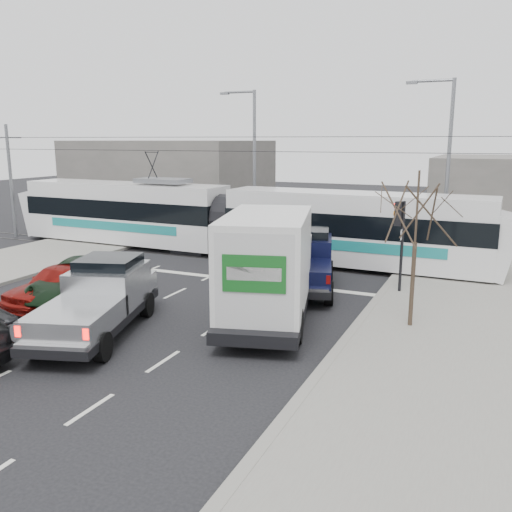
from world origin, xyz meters
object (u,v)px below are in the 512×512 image
at_px(traffic_signal, 400,227).
at_px(tram, 228,219).
at_px(box_truck, 269,268).
at_px(navy_pickup, 306,261).
at_px(street_lamp_far, 252,156).
at_px(red_car, 62,283).
at_px(bare_tree, 417,214).
at_px(street_lamp_near, 445,159).
at_px(silver_pickup, 101,297).
at_px(green_car, 80,280).

height_order(traffic_signal, tram, tram).
xyz_separation_m(box_truck, navy_pickup, (-0.14, 4.32, -0.67)).
height_order(street_lamp_far, red_car, street_lamp_far).
distance_m(tram, box_truck, 10.99).
relative_size(bare_tree, street_lamp_near, 0.56).
bearing_deg(red_car, silver_pickup, -23.46).
bearing_deg(red_car, box_truck, 14.61).
relative_size(traffic_signal, street_lamp_far, 0.40).
relative_size(street_lamp_near, red_car, 1.97).
xyz_separation_m(tram, green_car, (-1.40, -9.84, -1.12)).
distance_m(bare_tree, silver_pickup, 10.36).
relative_size(bare_tree, navy_pickup, 0.83).
distance_m(traffic_signal, navy_pickup, 3.97).
bearing_deg(street_lamp_far, street_lamp_near, -9.87).
relative_size(navy_pickup, green_car, 1.06).
bearing_deg(red_car, bare_tree, 15.56).
relative_size(street_lamp_far, navy_pickup, 1.49).
bearing_deg(box_truck, street_lamp_far, 101.35).
bearing_deg(tram, navy_pickup, -37.11).
relative_size(tram, green_car, 4.66).
distance_m(navy_pickup, red_car, 9.61).
bearing_deg(green_car, street_lamp_far, 67.68).
distance_m(silver_pickup, red_car, 3.84).
relative_size(street_lamp_far, tram, 0.34).
distance_m(traffic_signal, silver_pickup, 11.53).
xyz_separation_m(tram, silver_pickup, (1.65, -12.28, -0.78)).
distance_m(traffic_signal, green_car, 12.57).
distance_m(bare_tree, red_car, 13.04).
distance_m(street_lamp_far, box_truck, 16.52).
height_order(traffic_signal, red_car, traffic_signal).
relative_size(bare_tree, box_truck, 0.63).
relative_size(navy_pickup, red_car, 1.32).
relative_size(street_lamp_near, green_car, 1.59).
xyz_separation_m(silver_pickup, green_car, (-3.05, 2.44, -0.34)).
bearing_deg(silver_pickup, box_truck, 17.82).
xyz_separation_m(silver_pickup, box_truck, (4.52, 3.17, 0.72)).
distance_m(tram, navy_pickup, 7.73).
bearing_deg(traffic_signal, green_car, -152.49).
xyz_separation_m(traffic_signal, green_car, (-11.01, -5.73, -1.95)).
height_order(street_lamp_far, green_car, street_lamp_far).
height_order(street_lamp_far, silver_pickup, street_lamp_far).
xyz_separation_m(street_lamp_near, street_lamp_far, (-11.50, 2.00, 0.00)).
bearing_deg(red_car, street_lamp_far, 92.37).
bearing_deg(green_car, traffic_signal, 6.52).
bearing_deg(silver_pickup, tram, 80.37).
bearing_deg(tram, red_car, -97.99).
relative_size(box_truck, red_car, 1.73).
bearing_deg(box_truck, bare_tree, -2.67).
xyz_separation_m(street_lamp_near, box_truck, (-4.29, -12.51, -3.26)).
bearing_deg(navy_pickup, green_car, -162.14).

